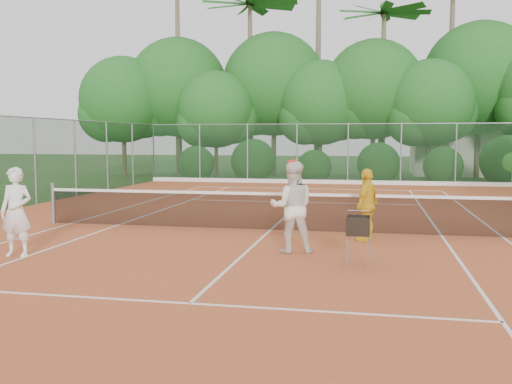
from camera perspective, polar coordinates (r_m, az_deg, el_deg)
ground at (r=14.25m, az=1.41°, el=-3.97°), size 120.00×120.00×0.00m
clay_court at (r=14.24m, az=1.41°, el=-3.93°), size 18.00×36.00×0.02m
club_building at (r=38.41m, az=21.34°, el=3.84°), size 8.00×5.00×3.00m
tennis_net at (r=14.17m, az=1.41°, el=-1.84°), size 11.97×0.10×1.10m
player_white at (r=12.04m, az=-22.86°, el=-1.84°), size 0.66×0.46×1.74m
player_center_grp at (r=11.48m, az=3.62°, el=-1.48°), size 1.01×0.86×1.88m
player_yellow at (r=13.02m, az=11.06°, el=-1.26°), size 0.73×1.03×1.63m
ball_hopper at (r=10.37m, az=10.18°, el=-3.43°), size 0.40×0.40×0.91m
stray_ball_a at (r=23.30m, az=9.20°, el=-0.23°), size 0.07×0.07×0.07m
stray_ball_b at (r=26.83m, az=4.57°, el=0.56°), size 0.07×0.07×0.07m
stray_ball_c at (r=24.50m, az=7.82°, el=0.07°), size 0.07×0.07×0.07m
court_markings at (r=14.24m, az=1.41°, el=-3.88°), size 11.03×23.83×0.01m
fence_back at (r=28.95m, az=6.63°, el=3.81°), size 18.07×0.07×3.00m
tropical_treeline at (r=34.19m, az=9.88°, el=10.04°), size 32.10×8.49×15.03m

